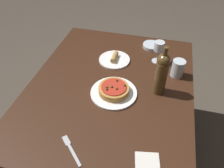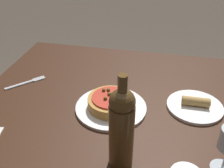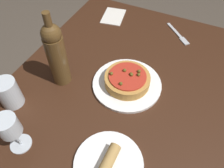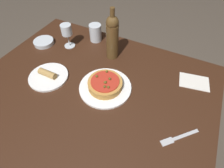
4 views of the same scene
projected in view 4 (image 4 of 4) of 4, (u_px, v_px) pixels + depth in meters
name	position (u px, v px, depth m)	size (l,w,h in m)	color
ground_plane	(99.00, 143.00, 1.48)	(14.00, 14.00, 0.00)	#4C4238
dining_table	(92.00, 98.00, 0.99)	(1.27, 1.00, 0.72)	#381E11
dinner_plate	(105.00, 87.00, 0.93)	(0.28, 0.28, 0.01)	white
pizza	(105.00, 84.00, 0.91)	(0.18, 0.18, 0.06)	#BC843D
wine_glass	(67.00, 31.00, 1.09)	(0.07, 0.07, 0.16)	silver
wine_bottle	(112.00, 37.00, 1.00)	(0.07, 0.07, 0.31)	brown
water_cup	(95.00, 33.00, 1.17)	(0.08, 0.08, 0.11)	silver
side_bowl	(44.00, 42.00, 1.18)	(0.13, 0.13, 0.03)	silver
fork	(177.00, 138.00, 0.75)	(0.14, 0.15, 0.00)	#B7B7BC
side_plate	(48.00, 76.00, 0.98)	(0.22, 0.22, 0.05)	white
paper_napkin	(194.00, 82.00, 0.96)	(0.17, 0.14, 0.00)	silver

